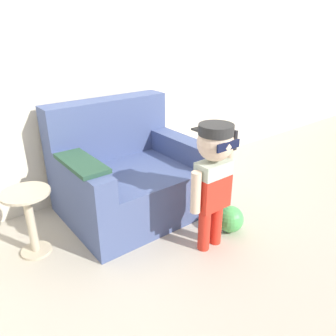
# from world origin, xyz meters

# --- Properties ---
(ground_plane) EXTENTS (10.00, 10.00, 0.00)m
(ground_plane) POSITION_xyz_m (0.00, 0.00, 0.00)
(ground_plane) COLOR #BCB29E
(wall_back) EXTENTS (10.00, 0.05, 2.60)m
(wall_back) POSITION_xyz_m (0.00, 0.74, 1.30)
(wall_back) COLOR beige
(wall_back) RESTS_ON ground_plane
(armchair) EXTENTS (1.10, 0.92, 0.91)m
(armchair) POSITION_xyz_m (-0.12, 0.26, 0.32)
(armchair) COLOR #475684
(armchair) RESTS_ON ground_plane
(person_child) EXTENTS (0.37, 0.28, 0.91)m
(person_child) POSITION_xyz_m (0.06, -0.55, 0.61)
(person_child) COLOR red
(person_child) RESTS_ON ground_plane
(side_table) EXTENTS (0.32, 0.32, 0.48)m
(side_table) POSITION_xyz_m (-0.96, 0.15, 0.29)
(side_table) COLOR beige
(side_table) RESTS_ON ground_plane
(toy_ball) EXTENTS (0.21, 0.21, 0.21)m
(toy_ball) POSITION_xyz_m (0.31, -0.51, 0.10)
(toy_ball) COLOR #4CB256
(toy_ball) RESTS_ON ground_plane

